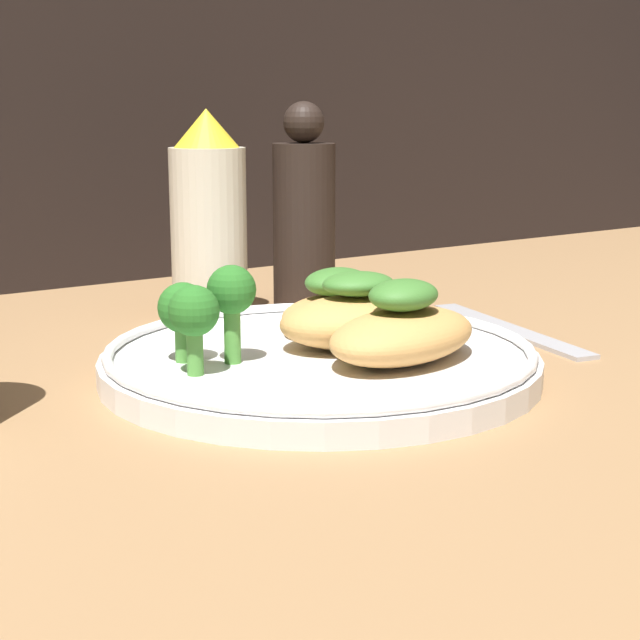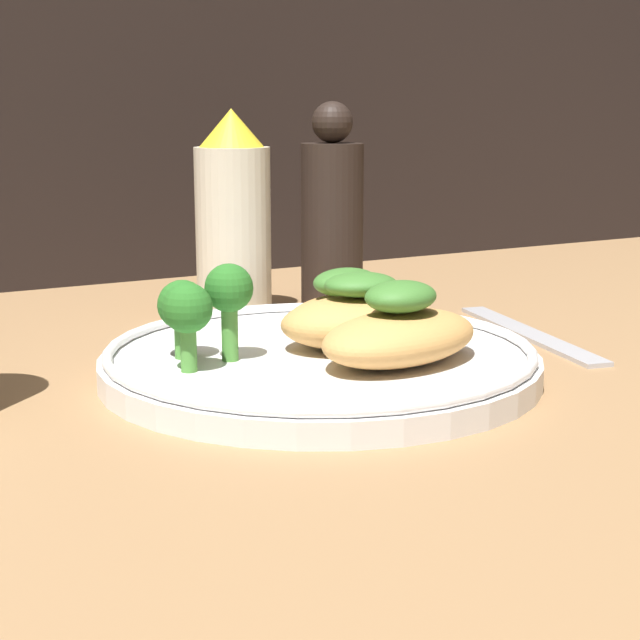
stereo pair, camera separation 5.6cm
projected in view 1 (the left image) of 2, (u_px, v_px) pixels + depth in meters
The scene contains 9 objects.
ground_plane at pixel (320, 385), 57.28cm from camera, with size 180.00×180.00×1.00cm, color #936D47.
plate at pixel (320, 360), 56.97cm from camera, with size 25.50×25.50×2.00cm.
grilled_meat_front at pixel (403, 331), 54.90cm from camera, with size 11.90×8.94×4.65cm.
grilled_meat_middle at pixel (354, 317), 58.37cm from camera, with size 10.87×8.47×4.55cm.
grilled_meat_back at pixel (337, 307), 62.11cm from camera, with size 9.90×8.24×4.11cm.
broccoli_bunch at pixel (203, 307), 53.44cm from camera, with size 5.64×5.68×5.54cm.
sauce_bottle at pixel (209, 220), 71.87cm from camera, with size 5.60×5.60×15.32cm.
pepper_grinder at pixel (304, 216), 76.63cm from camera, with size 4.90×4.90×15.87cm.
fork at pixel (508, 327), 68.69cm from camera, with size 5.43×17.74×0.60cm.
Camera 1 is at (-31.48, -45.30, 15.41)cm, focal length 55.00 mm.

